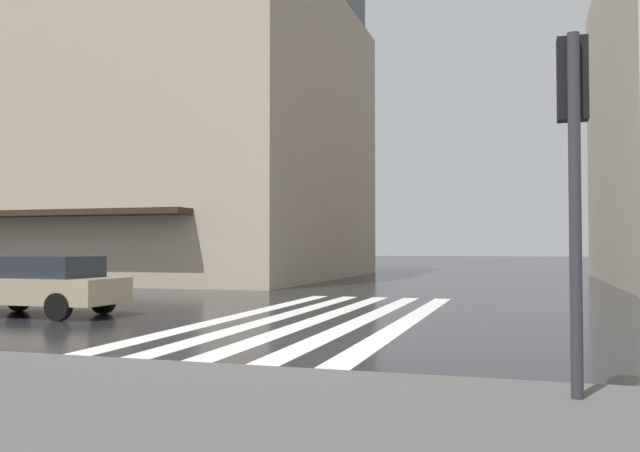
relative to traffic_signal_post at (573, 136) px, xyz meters
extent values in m
plane|color=black|center=(3.69, 4.15, -2.76)|extent=(220.00, 220.00, 0.00)
cube|color=silver|center=(7.69, 2.96, -2.75)|extent=(13.00, 0.50, 0.01)
cube|color=silver|center=(7.69, 3.96, -2.75)|extent=(13.00, 0.50, 0.01)
cube|color=silver|center=(7.69, 4.96, -2.75)|extent=(13.00, 0.50, 0.01)
cube|color=silver|center=(7.69, 5.96, -2.75)|extent=(13.00, 0.50, 0.01)
cube|color=silver|center=(7.69, 6.96, -2.75)|extent=(13.00, 0.50, 0.01)
cube|color=tan|center=(25.44, 20.09, 4.68)|extent=(18.51, 21.00, 14.87)
cube|color=#382319|center=(15.59, 20.09, 0.24)|extent=(1.20, 14.70, 0.24)
cylinder|color=#333338|center=(-0.12, 0.00, -0.80)|extent=(0.12, 0.12, 3.62)
cube|color=black|center=(0.06, 0.00, 0.59)|extent=(0.22, 0.30, 0.85)
sphere|color=red|center=(0.18, 0.00, 0.87)|extent=(0.17, 0.17, 0.17)
sphere|color=orange|center=(0.18, 0.00, 0.59)|extent=(0.17, 0.17, 0.17)
sphere|color=green|center=(0.18, 0.00, 0.31)|extent=(0.17, 0.17, 0.17)
cube|color=tan|center=(6.19, 11.61, -2.15)|extent=(1.75, 4.10, 0.60)
cube|color=#232833|center=(6.19, 11.46, -1.60)|extent=(1.54, 2.46, 0.50)
cylinder|color=black|center=(7.01, 12.86, -2.45)|extent=(0.20, 0.62, 0.62)
cylinder|color=black|center=(5.36, 10.36, -2.45)|extent=(0.20, 0.62, 0.62)
cylinder|color=black|center=(7.01, 10.36, -2.45)|extent=(0.20, 0.62, 0.62)
camera|label=1|loc=(-7.20, 0.48, -1.12)|focal=37.78mm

